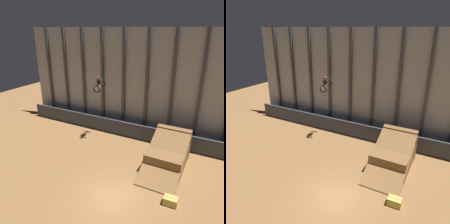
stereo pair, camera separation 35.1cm
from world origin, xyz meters
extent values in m
plane|color=olive|center=(0.00, 0.00, 0.00)|extent=(60.00, 60.00, 0.00)
cube|color=#A3A8B2|center=(0.00, 10.04, 5.53)|extent=(32.00, 0.12, 11.05)
cube|color=#3D424C|center=(-13.93, 9.84, 5.53)|extent=(0.28, 0.28, 11.05)
cube|color=#3D424C|center=(-11.40, 9.84, 5.53)|extent=(0.28, 0.28, 11.05)
cube|color=#3D424C|center=(-8.87, 9.84, 5.53)|extent=(0.28, 0.28, 11.05)
cube|color=#3D424C|center=(-6.33, 9.84, 5.53)|extent=(0.28, 0.28, 11.05)
cube|color=#3D424C|center=(-3.80, 9.84, 5.53)|extent=(0.28, 0.28, 11.05)
cube|color=#3D424C|center=(-1.27, 9.84, 5.53)|extent=(0.28, 0.28, 11.05)
cube|color=#3D424C|center=(1.27, 9.84, 5.53)|extent=(0.28, 0.28, 11.05)
cube|color=#3D424C|center=(3.80, 9.84, 5.53)|extent=(0.28, 0.28, 11.05)
cube|color=#383D47|center=(0.00, 8.73, 0.82)|extent=(31.36, 0.20, 1.65)
cube|color=brown|center=(2.36, 5.66, 0.80)|extent=(2.95, 4.00, 1.60)
cube|color=brown|center=(2.36, 7.41, 1.33)|extent=(3.01, 0.50, 2.66)
cube|color=olive|center=(2.36, 4.80, 1.33)|extent=(3.01, 5.81, 2.85)
torus|color=black|center=(-5.44, 8.20, 5.74)|extent=(0.76, 0.40, 0.73)
torus|color=black|center=(-5.25, 6.86, 5.38)|extent=(0.76, 0.40, 0.73)
cube|color=#B7B7BC|center=(-5.34, 7.45, 5.66)|extent=(0.26, 0.59, 0.41)
cube|color=#E54C19|center=(-5.35, 7.56, 5.90)|extent=(0.27, 0.51, 0.35)
cube|color=black|center=(-5.30, 7.17, 5.81)|extent=(0.24, 0.59, 0.26)
cube|color=#E54C19|center=(-5.23, 6.70, 5.60)|extent=(0.19, 0.38, 0.15)
cylinder|color=#B7B7BC|center=(-5.41, 7.96, 5.92)|extent=(0.07, 0.13, 0.55)
cylinder|color=black|center=(-5.40, 7.86, 6.15)|extent=(0.66, 0.11, 0.04)
cube|color=black|center=(-5.31, 7.29, 6.14)|extent=(0.34, 0.46, 0.52)
sphere|color=red|center=(-5.31, 7.31, 6.47)|extent=(0.30, 0.35, 0.32)
cylinder|color=black|center=(-5.45, 7.40, 5.90)|extent=(0.17, 0.44, 0.25)
cylinder|color=black|center=(-5.21, 7.43, 5.90)|extent=(0.17, 0.44, 0.25)
cylinder|color=black|center=(-5.50, 7.49, 6.22)|extent=(0.15, 0.53, 0.12)
cylinder|color=black|center=(-5.19, 7.54, 6.22)|extent=(0.15, 0.53, 0.12)
cube|color=#CCB751|center=(3.75, 1.23, 0.28)|extent=(0.92, 0.64, 0.56)
cube|color=#996623|center=(3.75, 1.23, 0.28)|extent=(0.91, 0.08, 0.57)
camera|label=1|loc=(5.62, -10.58, 10.97)|focal=35.00mm
camera|label=2|loc=(5.93, -10.41, 10.97)|focal=35.00mm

